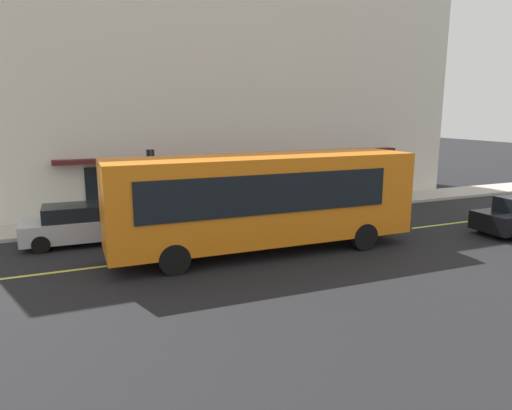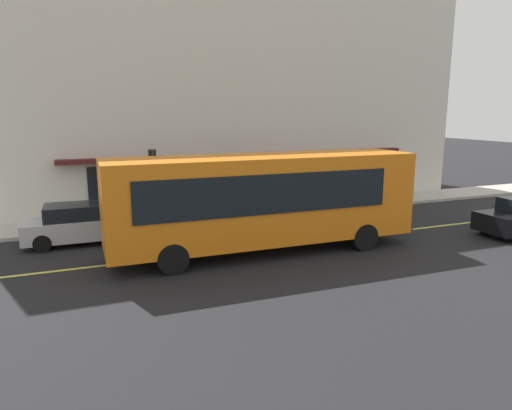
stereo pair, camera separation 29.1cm
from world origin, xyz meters
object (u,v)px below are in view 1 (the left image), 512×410
object	(u,v)px
bus	(265,198)
traffic_light	(151,168)
pedestrian_waiting	(390,181)
pedestrian_near_storefront	(289,187)
car_silver	(81,224)
pedestrian_at_corner	(257,192)

from	to	relation	value
bus	traffic_light	distance (m)	6.53
pedestrian_waiting	pedestrian_near_storefront	bearing A→B (deg)	175.00
bus	car_silver	bearing A→B (deg)	148.03
pedestrian_near_storefront	pedestrian_at_corner	world-z (taller)	pedestrian_near_storefront
pedestrian_near_storefront	pedestrian_waiting	bearing A→B (deg)	-5.00
car_silver	pedestrian_waiting	bearing A→B (deg)	8.02
pedestrian_near_storefront	traffic_light	bearing A→B (deg)	-173.30
traffic_light	pedestrian_near_storefront	xyz separation A→B (m)	(7.26, 0.85, -1.44)
car_silver	pedestrian_near_storefront	world-z (taller)	pedestrian_near_storefront
bus	pedestrian_waiting	xyz separation A→B (m)	(10.49, 6.13, -0.83)
traffic_light	pedestrian_near_storefront	distance (m)	7.45
bus	pedestrian_at_corner	distance (m)	6.46
pedestrian_at_corner	pedestrian_waiting	bearing A→B (deg)	0.90
bus	pedestrian_waiting	world-z (taller)	bus
traffic_light	pedestrian_at_corner	xyz separation A→B (m)	(5.16, 0.18, -1.47)
bus	pedestrian_at_corner	size ratio (longest dim) A/B	7.23
car_silver	pedestrian_near_storefront	xyz separation A→B (m)	(10.41, 2.87, 0.35)
pedestrian_waiting	car_silver	bearing A→B (deg)	-171.98
bus	pedestrian_near_storefront	world-z (taller)	bus
bus	traffic_light	xyz separation A→B (m)	(-2.93, 5.81, 0.55)
traffic_light	pedestrian_waiting	xyz separation A→B (m)	(13.41, 0.32, -1.38)
bus	pedestrian_waiting	distance (m)	12.17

